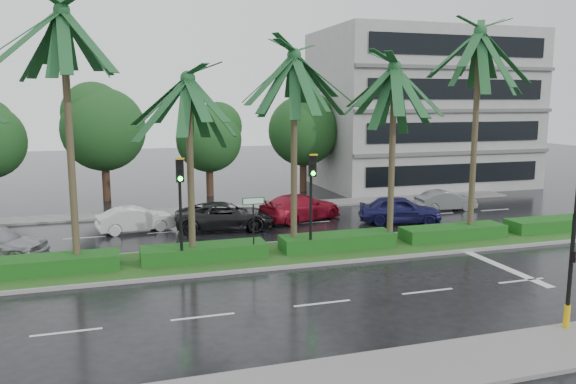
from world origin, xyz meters
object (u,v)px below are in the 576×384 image
object	(u,v)px
signal_median_left	(180,196)
car_darkgrey	(225,216)
car_white	(136,219)
street_sign	(253,212)
signal_near	(575,250)
car_blue	(400,210)
car_red	(300,207)
car_grey	(446,200)

from	to	relation	value
signal_median_left	car_darkgrey	distance (m)	7.45
car_white	car_darkgrey	world-z (taller)	car_darkgrey
street_sign	car_white	world-z (taller)	street_sign
signal_near	street_sign	xyz separation A→B (m)	(-7.00, 9.87, -0.38)
signal_median_left	car_white	size ratio (longest dim) A/B	1.11
signal_median_left	street_sign	xyz separation A→B (m)	(3.00, 0.18, -0.87)
signal_near	street_sign	bearing A→B (deg)	125.34
car_darkgrey	car_blue	xyz separation A→B (m)	(9.50, -1.36, 0.04)
car_darkgrey	car_blue	size ratio (longest dim) A/B	1.16
signal_median_left	car_red	xyz separation A→B (m)	(7.50, 7.43, -2.25)
car_white	signal_near	bearing A→B (deg)	-155.66
signal_near	car_darkgrey	size ratio (longest dim) A/B	0.84
signal_near	car_red	xyz separation A→B (m)	(-2.50, 17.12, -1.75)
car_white	car_grey	xyz separation A→B (m)	(18.50, 0.19, -0.03)
car_red	car_grey	xyz separation A→B (m)	(9.50, 0.11, -0.14)
car_blue	signal_near	bearing A→B (deg)	-170.32
car_darkgrey	street_sign	bearing A→B (deg)	-172.34
car_blue	car_darkgrey	bearing A→B (deg)	101.15
signal_near	car_grey	bearing A→B (deg)	67.90
street_sign	car_blue	world-z (taller)	street_sign
signal_median_left	car_darkgrey	size ratio (longest dim) A/B	0.84
street_sign	car_red	xyz separation A→B (m)	(4.50, 7.25, -1.38)
car_blue	car_grey	size ratio (longest dim) A/B	1.20
signal_median_left	car_grey	xyz separation A→B (m)	(17.00, 7.55, -2.38)
signal_near	car_blue	distance (m)	15.07
car_white	car_grey	bearing A→B (deg)	-99.08
signal_median_left	car_white	xyz separation A→B (m)	(-1.50, 7.36, -2.35)
car_darkgrey	signal_near	bearing A→B (deg)	-148.86
street_sign	car_white	size ratio (longest dim) A/B	0.66
signal_near	car_red	size ratio (longest dim) A/B	0.84
car_blue	car_white	bearing A→B (deg)	99.99
car_red	car_grey	world-z (taller)	car_red
car_red	car_grey	size ratio (longest dim) A/B	1.39
car_red	car_blue	distance (m)	5.53
signal_near	car_darkgrey	bearing A→B (deg)	113.48
street_sign	car_blue	bearing A→B (deg)	27.22
car_blue	car_grey	xyz separation A→B (m)	(4.50, 2.48, -0.15)
signal_near	car_darkgrey	distance (m)	17.66
signal_median_left	street_sign	world-z (taller)	signal_median_left
car_darkgrey	car_blue	distance (m)	9.60
signal_median_left	car_darkgrey	bearing A→B (deg)	64.98
signal_median_left	car_white	world-z (taller)	signal_median_left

